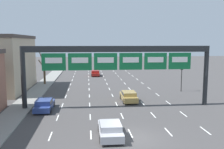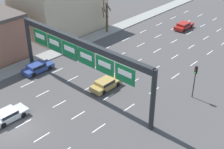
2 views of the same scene
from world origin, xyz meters
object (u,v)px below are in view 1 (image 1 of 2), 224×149
object	(u,v)px
car_gold	(129,96)
sign_gantry	(118,58)
car_red	(95,73)
traffic_light_near_gantry	(182,72)
tree_bare_second	(44,67)
car_silver	(110,129)
car_blue	(44,104)

from	to	relation	value
car_gold	sign_gantry	bearing A→B (deg)	-123.63
car_gold	car_red	world-z (taller)	car_gold
sign_gantry	traffic_light_near_gantry	distance (m)	13.97
sign_gantry	tree_bare_second	distance (m)	20.07
sign_gantry	car_gold	distance (m)	5.91
car_gold	car_silver	bearing A→B (deg)	-106.28
car_gold	traffic_light_near_gantry	xyz separation A→B (m)	(9.20, 5.71, 2.35)
car_blue	sign_gantry	bearing A→B (deg)	4.28
car_red	car_gold	bearing A→B (deg)	-81.93
car_red	car_silver	bearing A→B (deg)	-89.94
car_gold	car_blue	bearing A→B (deg)	-162.36
car_blue	car_gold	bearing A→B (deg)	17.64
car_silver	car_blue	bearing A→B (deg)	127.45
car_blue	traffic_light_near_gantry	xyz separation A→B (m)	(19.30, 8.92, 2.37)
tree_bare_second	car_silver	bearing A→B (deg)	-69.93
sign_gantry	car_blue	distance (m)	9.80
car_blue	car_red	world-z (taller)	car_blue
car_blue	car_red	xyz separation A→B (m)	(6.60, 27.94, -0.01)
car_silver	traffic_light_near_gantry	size ratio (longest dim) A/B	0.96
car_red	car_silver	xyz separation A→B (m)	(0.04, -36.60, -0.01)
car_silver	tree_bare_second	bearing A→B (deg)	110.07
sign_gantry	car_silver	world-z (taller)	sign_gantry
tree_bare_second	traffic_light_near_gantry	bearing A→B (deg)	-20.32
sign_gantry	car_blue	size ratio (longest dim) A/B	4.93
car_blue	car_silver	bearing A→B (deg)	-52.55
sign_gantry	car_silver	distance (m)	10.73
car_blue	tree_bare_second	xyz separation A→B (m)	(-2.78, 17.10, 2.46)
sign_gantry	car_gold	bearing A→B (deg)	56.37
car_red	sign_gantry	bearing A→B (deg)	-86.26
sign_gantry	tree_bare_second	xyz separation A→B (m)	(-11.16, 16.47, -2.58)
car_gold	traffic_light_near_gantry	world-z (taller)	traffic_light_near_gantry
car_gold	tree_bare_second	xyz separation A→B (m)	(-12.88, 13.89, 2.44)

